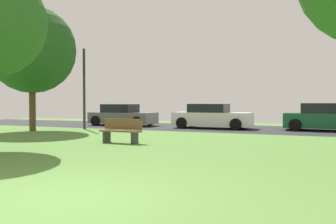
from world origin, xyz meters
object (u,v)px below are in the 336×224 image
object	(u,v)px
parked_car_grey	(122,116)
park_bench	(121,131)
parked_car_green	(325,118)
street_lamp_post	(84,89)
parked_car_white	(212,117)
maple_tree_far	(32,50)

from	to	relation	value
parked_car_grey	park_bench	xyz separation A→B (m)	(5.11, -8.62, -0.17)
parked_car_green	street_lamp_post	xyz separation A→B (m)	(-12.37, -4.19, 1.58)
parked_car_white	parked_car_grey	bearing A→B (deg)	179.66
park_bench	parked_car_grey	bearing A→B (deg)	-59.33
parked_car_white	park_bench	xyz separation A→B (m)	(-0.90, -8.58, -0.19)
parked_car_white	parked_car_green	xyz separation A→B (m)	(6.00, 0.71, 0.02)
parked_car_green	street_lamp_post	size ratio (longest dim) A/B	0.92
parked_car_grey	street_lamp_post	world-z (taller)	street_lamp_post
maple_tree_far	street_lamp_post	size ratio (longest dim) A/B	1.46
maple_tree_far	parked_car_white	size ratio (longest dim) A/B	1.47
maple_tree_far	parked_car_grey	size ratio (longest dim) A/B	1.54
park_bench	maple_tree_far	bearing A→B (deg)	-22.83
parked_car_grey	street_lamp_post	distance (m)	3.88
parked_car_grey	street_lamp_post	xyz separation A→B (m)	(-0.36, -3.51, 1.62)
maple_tree_far	parked_car_green	bearing A→B (deg)	23.65
maple_tree_far	parked_car_white	bearing A→B (deg)	33.90
maple_tree_far	parked_car_green	xyz separation A→B (m)	(14.20, 6.22, -3.61)
parked_car_white	street_lamp_post	distance (m)	7.43
maple_tree_far	parked_car_white	world-z (taller)	maple_tree_far
parked_car_green	park_bench	xyz separation A→B (m)	(-6.90, -9.29, -0.21)
parked_car_white	park_bench	bearing A→B (deg)	-95.96
maple_tree_far	street_lamp_post	world-z (taller)	maple_tree_far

